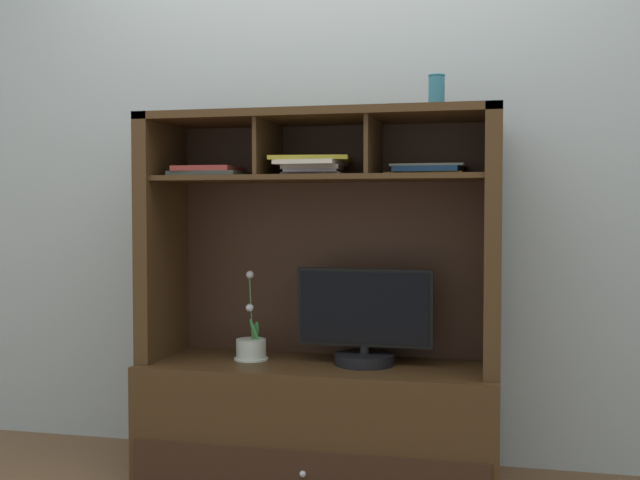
# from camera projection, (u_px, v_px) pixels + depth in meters

# --- Properties ---
(floor_plane) EXTENTS (6.00, 6.00, 0.02)m
(floor_plane) POSITION_uv_depth(u_px,v_px,m) (320.00, 478.00, 3.08)
(floor_plane) COLOR brown
(floor_plane) RESTS_ON ground
(back_wall) EXTENTS (6.00, 0.02, 2.80)m
(back_wall) POSITION_uv_depth(u_px,v_px,m) (335.00, 128.00, 3.31)
(back_wall) COLOR #A8B1B1
(back_wall) RESTS_ON ground
(media_console) EXTENTS (1.38, 0.55, 1.43)m
(media_console) POSITION_uv_depth(u_px,v_px,m) (321.00, 369.00, 3.08)
(media_console) COLOR #452D16
(media_console) RESTS_ON ground
(tv_monitor) EXTENTS (0.53, 0.23, 0.37)m
(tv_monitor) POSITION_uv_depth(u_px,v_px,m) (364.00, 323.00, 3.01)
(tv_monitor) COLOR black
(tv_monitor) RESTS_ON media_console
(potted_orchid) EXTENTS (0.14, 0.14, 0.36)m
(potted_orchid) POSITION_uv_depth(u_px,v_px,m) (251.00, 347.00, 3.12)
(potted_orchid) COLOR silver
(potted_orchid) RESTS_ON media_console
(magazine_stack_left) EXTENTS (0.33, 0.31, 0.07)m
(magazine_stack_left) POSITION_uv_depth(u_px,v_px,m) (312.00, 165.00, 3.02)
(magazine_stack_left) COLOR gray
(magazine_stack_left) RESTS_ON media_console
(magazine_stack_centre) EXTENTS (0.29, 0.24, 0.04)m
(magazine_stack_centre) POSITION_uv_depth(u_px,v_px,m) (210.00, 172.00, 3.09)
(magazine_stack_centre) COLOR #3F443A
(magazine_stack_centre) RESTS_ON media_console
(magazine_stack_right) EXTENTS (0.32, 0.29, 0.04)m
(magazine_stack_right) POSITION_uv_depth(u_px,v_px,m) (429.00, 170.00, 3.00)
(magazine_stack_right) COLOR gold
(magazine_stack_right) RESTS_ON media_console
(ceramic_vase) EXTENTS (0.06, 0.06, 0.13)m
(ceramic_vase) POSITION_uv_depth(u_px,v_px,m) (437.00, 92.00, 2.91)
(ceramic_vase) COLOR #2E6D82
(ceramic_vase) RESTS_ON media_console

